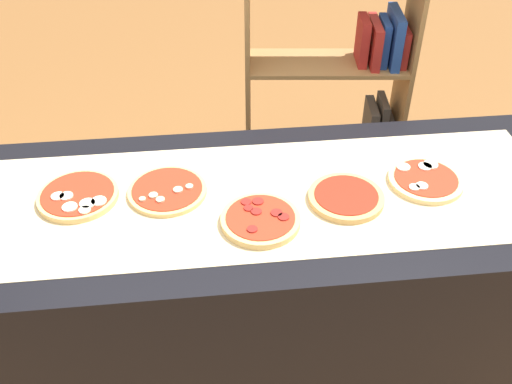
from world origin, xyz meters
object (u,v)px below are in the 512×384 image
object	(u,v)px
bookshelf	(342,112)
pizza_mozzarella_4	(425,180)
pizza_mozzarella_0	(78,196)
pizza_pepperoni_2	(260,219)
pizza_plain_3	(346,197)
pizza_mushroom_1	(167,191)

from	to	relation	value
bookshelf	pizza_mozzarella_4	bearing A→B (deg)	-88.50
pizza_mozzarella_4	bookshelf	world-z (taller)	bookshelf
pizza_mozzarella_0	bookshelf	size ratio (longest dim) A/B	0.18
pizza_pepperoni_2	pizza_plain_3	size ratio (longest dim) A/B	1.01
pizza_pepperoni_2	pizza_mushroom_1	bearing A→B (deg)	148.16
pizza_mushroom_1	pizza_plain_3	distance (m)	0.54
pizza_plain_3	bookshelf	xyz separation A→B (m)	(0.24, 0.99, -0.31)
pizza_mozzarella_0	pizza_mushroom_1	size ratio (longest dim) A/B	1.00
pizza_mushroom_1	pizza_mozzarella_4	xyz separation A→B (m)	(0.80, -0.03, 0.00)
pizza_plain_3	bookshelf	bearing A→B (deg)	76.23
pizza_mushroom_1	bookshelf	size ratio (longest dim) A/B	0.18
pizza_mozzarella_0	pizza_mozzarella_4	xyz separation A→B (m)	(1.07, -0.03, -0.00)
pizza_mushroom_1	pizza_pepperoni_2	world-z (taller)	pizza_pepperoni_2
pizza_mozzarella_0	pizza_mushroom_1	world-z (taller)	pizza_mozzarella_0
pizza_mozzarella_0	pizza_pepperoni_2	world-z (taller)	same
pizza_mozzarella_4	pizza_mushroom_1	bearing A→B (deg)	177.66
bookshelf	pizza_mozzarella_0	bearing A→B (deg)	-139.34
pizza_pepperoni_2	pizza_mozzarella_0	bearing A→B (deg)	162.74
pizza_plain_3	pizza_pepperoni_2	bearing A→B (deg)	-164.62
pizza_pepperoni_2	bookshelf	size ratio (longest dim) A/B	0.17
pizza_mushroom_1	bookshelf	bearing A→B (deg)	49.09
pizza_pepperoni_2	pizza_plain_3	bearing A→B (deg)	15.38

